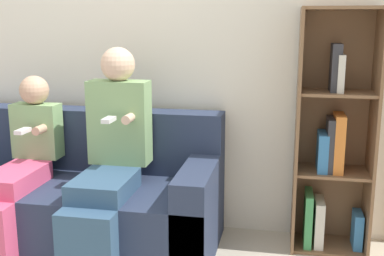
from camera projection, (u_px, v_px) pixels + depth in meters
back_wall at (118, 38)px, 3.20m from camera, size 10.00×0.06×2.55m
couch at (63, 198)px, 3.04m from camera, size 1.97×0.80×0.82m
adult_seated at (110, 154)px, 2.77m from camera, size 0.36×0.72×1.23m
child_seated at (19, 166)px, 2.86m from camera, size 0.30×0.73×1.05m
bookshelf at (332, 143)px, 2.90m from camera, size 0.45×0.32×1.46m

